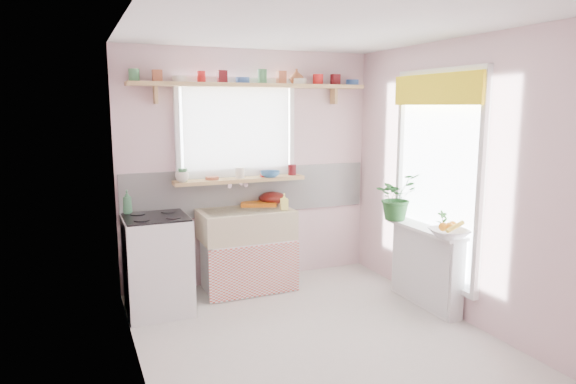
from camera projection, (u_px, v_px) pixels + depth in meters
name	position (u px, v px, depth m)	size (l,w,h in m)	color
room	(336.00, 161.00, 5.12)	(3.20, 3.20, 3.20)	beige
sink_unit	(247.00, 249.00, 5.35)	(0.95, 0.65, 1.11)	white
cooker	(158.00, 264.00, 4.76)	(0.58, 0.58, 0.93)	white
radiator_ledge	(426.00, 265.00, 4.93)	(0.22, 0.95, 0.78)	white
windowsill	(240.00, 180.00, 5.41)	(1.40, 0.22, 0.04)	tan
pine_shelf	(253.00, 85.00, 5.29)	(2.52, 0.24, 0.04)	tan
shelf_crockery	(249.00, 78.00, 5.26)	(2.47, 0.11, 0.12)	#3F7F4C
sill_crockery	(240.00, 173.00, 5.39)	(1.35, 0.11, 0.12)	#3F7F4C
dish_tray	(259.00, 203.00, 5.55)	(0.38, 0.28, 0.04)	orange
colander	(273.00, 198.00, 5.61)	(0.30, 0.30, 0.13)	#52110E
jade_plant	(396.00, 197.00, 5.15)	(0.42, 0.37, 0.47)	#255C27
fruit_bowl	(449.00, 234.00, 4.46)	(0.33, 0.33, 0.08)	white
herb_pot	(442.00, 221.00, 4.71)	(0.10, 0.07, 0.19)	#2E6629
soap_bottle_sink	(284.00, 202.00, 5.30)	(0.08, 0.08, 0.17)	#FFF871
sill_cup	(182.00, 177.00, 5.10)	(0.14, 0.14, 0.11)	silver
sill_bowl	(270.00, 174.00, 5.47)	(0.21, 0.21, 0.07)	teal
shelf_vase	(297.00, 77.00, 5.53)	(0.16, 0.16, 0.16)	#95522D
cooker_bottle	(127.00, 202.00, 4.78)	(0.09, 0.09, 0.22)	#39734C
fruit	(449.00, 226.00, 4.46)	(0.20, 0.14, 0.10)	orange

